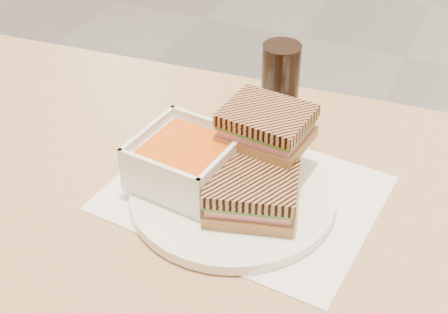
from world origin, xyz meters
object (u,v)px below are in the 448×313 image
at_px(main_table, 196,255).
at_px(panini_lower, 252,194).
at_px(plate, 233,195).
at_px(cola_glass, 280,83).
at_px(soup_bowl, 185,163).

relative_size(main_table, panini_lower, 8.89).
height_order(plate, cola_glass, cola_glass).
distance_m(plate, soup_bowl, 0.08).
bearing_deg(plate, soup_bowl, -177.08).
distance_m(main_table, panini_lower, 0.18).
xyz_separation_m(panini_lower, cola_glass, (-0.05, 0.25, 0.02)).
height_order(plate, soup_bowl, soup_bowl).
height_order(soup_bowl, cola_glass, cola_glass).
bearing_deg(panini_lower, cola_glass, 101.89).
distance_m(plate, cola_glass, 0.24).
distance_m(soup_bowl, panini_lower, 0.11).
bearing_deg(cola_glass, soup_bowl, -103.35).
relative_size(soup_bowl, panini_lower, 1.02).
height_order(main_table, soup_bowl, soup_bowl).
height_order(soup_bowl, panini_lower, soup_bowl).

